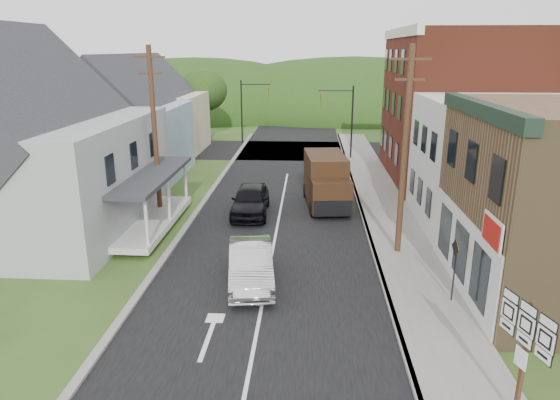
% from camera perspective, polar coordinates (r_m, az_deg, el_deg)
% --- Properties ---
extents(ground, '(120.00, 120.00, 0.00)m').
position_cam_1_polar(ground, '(19.62, -1.62, -9.72)').
color(ground, '#2D4719').
rests_on(ground, ground).
extents(road, '(9.00, 90.00, 0.02)m').
position_cam_1_polar(road, '(28.88, 0.12, -0.83)').
color(road, black).
rests_on(road, ground).
extents(cross_road, '(60.00, 9.00, 0.02)m').
position_cam_1_polar(cross_road, '(45.36, 1.38, 5.69)').
color(cross_road, black).
rests_on(cross_road, ground).
extents(sidewalk_right, '(2.80, 55.00, 0.15)m').
position_cam_1_polar(sidewalk_right, '(27.26, 12.35, -2.16)').
color(sidewalk_right, slate).
rests_on(sidewalk_right, ground).
extents(curb_right, '(0.20, 55.00, 0.15)m').
position_cam_1_polar(curb_right, '(27.08, 9.53, -2.13)').
color(curb_right, slate).
rests_on(curb_right, ground).
extents(curb_left, '(0.30, 55.00, 0.12)m').
position_cam_1_polar(curb_left, '(27.64, -9.80, -1.78)').
color(curb_left, slate).
rests_on(curb_left, ground).
extents(storefront_white, '(8.00, 7.00, 6.50)m').
position_cam_1_polar(storefront_white, '(27.35, 24.20, 3.71)').
color(storefront_white, silver).
rests_on(storefront_white, ground).
extents(storefront_red, '(8.00, 12.00, 10.00)m').
position_cam_1_polar(storefront_red, '(36.01, 19.37, 9.91)').
color(storefront_red, maroon).
rests_on(storefront_red, ground).
extents(house_gray, '(10.20, 12.24, 8.35)m').
position_cam_1_polar(house_gray, '(27.51, -26.37, 5.61)').
color(house_gray, '#9EA1A3').
rests_on(house_gray, ground).
extents(house_blue, '(7.14, 8.16, 7.28)m').
position_cam_1_polar(house_blue, '(37.06, -16.63, 8.28)').
color(house_blue, '#87A4B8').
rests_on(house_blue, ground).
extents(house_cream, '(7.14, 8.16, 7.28)m').
position_cam_1_polar(house_cream, '(45.69, -13.43, 10.02)').
color(house_cream, beige).
rests_on(house_cream, ground).
extents(utility_pole_right, '(1.60, 0.26, 9.00)m').
position_cam_1_polar(utility_pole_right, '(21.74, 14.05, 5.44)').
color(utility_pole_right, '#472D19').
rests_on(utility_pole_right, ground).
extents(utility_pole_left, '(1.60, 0.26, 9.00)m').
position_cam_1_polar(utility_pole_left, '(27.05, -14.14, 7.59)').
color(utility_pole_left, '#472D19').
rests_on(utility_pole_left, ground).
extents(traffic_signal_right, '(2.87, 0.20, 6.00)m').
position_cam_1_polar(traffic_signal_right, '(41.37, 7.29, 9.75)').
color(traffic_signal_right, black).
rests_on(traffic_signal_right, ground).
extents(traffic_signal_left, '(2.87, 0.20, 6.00)m').
position_cam_1_polar(traffic_signal_left, '(48.59, -3.60, 10.89)').
color(traffic_signal_left, black).
rests_on(traffic_signal_left, ground).
extents(tree_left_b, '(4.80, 4.80, 6.94)m').
position_cam_1_polar(tree_left_b, '(35.07, -28.94, 8.42)').
color(tree_left_b, '#382616').
rests_on(tree_left_b, ground).
extents(tree_left_c, '(5.80, 5.80, 8.41)m').
position_cam_1_polar(tree_left_c, '(42.86, -25.82, 11.43)').
color(tree_left_c, '#382616').
rests_on(tree_left_c, ground).
extents(tree_left_d, '(4.80, 4.80, 6.94)m').
position_cam_1_polar(tree_left_d, '(50.75, -8.81, 12.26)').
color(tree_left_d, '#382616').
rests_on(tree_left_d, ground).
extents(forested_ridge, '(90.00, 30.00, 16.00)m').
position_cam_1_polar(forested_ridge, '(73.02, 2.22, 9.94)').
color(forested_ridge, black).
rests_on(forested_ridge, ground).
extents(silver_sedan, '(2.26, 4.89, 1.55)m').
position_cam_1_polar(silver_sedan, '(19.52, -3.35, -7.36)').
color(silver_sedan, silver).
rests_on(silver_sedan, ground).
extents(dark_sedan, '(2.07, 4.87, 1.64)m').
position_cam_1_polar(dark_sedan, '(27.44, -3.39, -0.02)').
color(dark_sedan, black).
rests_on(dark_sedan, ground).
extents(delivery_van, '(2.70, 5.51, 2.97)m').
position_cam_1_polar(delivery_van, '(28.84, 5.30, 2.18)').
color(delivery_van, black).
rests_on(delivery_van, ground).
extents(route_sign_cluster, '(0.54, 1.74, 3.13)m').
position_cam_1_polar(route_sign_cluster, '(13.39, 26.17, -14.56)').
color(route_sign_cluster, '#472D19').
rests_on(route_sign_cluster, sidewalk_right).
extents(warning_sign, '(0.13, 0.64, 2.33)m').
position_cam_1_polar(warning_sign, '(18.64, 19.34, -6.66)').
color(warning_sign, black).
rests_on(warning_sign, sidewalk_right).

